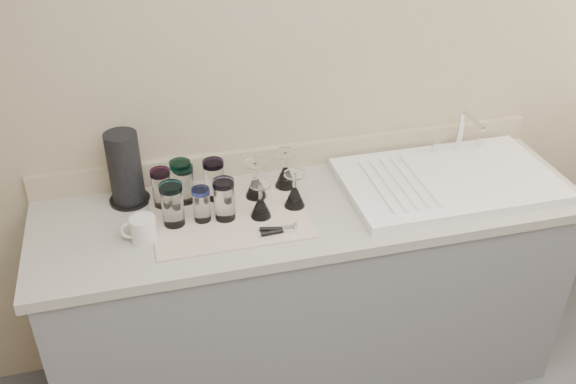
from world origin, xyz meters
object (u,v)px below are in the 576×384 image
object	(u,v)px
goblet_back_left	(256,185)
goblet_front_right	(295,195)
tumbler_teal	(162,187)
tumbler_cyan	(181,180)
white_mug	(143,229)
sink_unit	(448,180)
tumbler_blue	(202,204)
goblet_front_left	(261,205)
paper_towel_roll	(125,169)
tumbler_magenta	(173,204)
tumbler_lavender	(224,199)
tumbler_purple	(214,179)
can_opener	(279,230)
goblet_back_right	(285,174)
tumbler_extra	(185,184)

from	to	relation	value
goblet_back_left	goblet_front_right	distance (m)	0.16
tumbler_teal	goblet_back_left	world-z (taller)	same
tumbler_cyan	white_mug	xyz separation A→B (m)	(-0.16, -0.22, -0.04)
goblet_front_right	sink_unit	bearing A→B (deg)	0.76
tumbler_blue	goblet_front_left	distance (m)	0.21
tumbler_cyan	goblet_front_left	distance (m)	0.32
paper_towel_roll	tumbler_magenta	bearing A→B (deg)	-53.64
tumbler_lavender	goblet_back_left	size ratio (longest dim) A/B	1.07
sink_unit	white_mug	xyz separation A→B (m)	(-1.18, -0.07, 0.03)
tumbler_cyan	tumbler_lavender	size ratio (longest dim) A/B	1.01
tumbler_teal	tumbler_purple	bearing A→B (deg)	-0.20
paper_towel_roll	white_mug	bearing A→B (deg)	-82.39
tumbler_purple	can_opener	bearing A→B (deg)	-56.76
tumbler_teal	tumbler_magenta	world-z (taller)	tumbler_magenta
paper_towel_roll	sink_unit	bearing A→B (deg)	-8.71
goblet_back_right	goblet_front_right	xyz separation A→B (m)	(-0.00, -0.14, -0.00)
sink_unit	tumbler_blue	distance (m)	0.97
sink_unit	tumbler_magenta	world-z (taller)	sink_unit
tumbler_teal	tumbler_extra	xyz separation A→B (m)	(0.08, 0.00, 0.00)
tumbler_cyan	goblet_back_right	bearing A→B (deg)	-1.22
tumbler_lavender	tumbler_teal	bearing A→B (deg)	145.67
goblet_back_right	goblet_front_right	size ratio (longest dim) A/B	1.07
tumbler_lavender	goblet_back_left	world-z (taller)	tumbler_lavender
goblet_front_left	goblet_front_right	world-z (taller)	goblet_front_right
sink_unit	tumbler_extra	size ratio (longest dim) A/B	5.54
can_opener	paper_towel_roll	xyz separation A→B (m)	(-0.49, 0.34, 0.12)
tumbler_cyan	sink_unit	bearing A→B (deg)	-7.92
tumbler_blue	tumbler_lavender	xyz separation A→B (m)	(0.08, -0.01, 0.01)
tumbler_extra	paper_towel_roll	xyz separation A→B (m)	(-0.20, 0.06, 0.06)
goblet_back_left	tumbler_magenta	bearing A→B (deg)	-161.99
goblet_front_left	goblet_back_right	bearing A→B (deg)	52.42
sink_unit	goblet_front_left	xyz separation A→B (m)	(-0.76, -0.04, 0.04)
goblet_front_right	tumbler_magenta	bearing A→B (deg)	-179.30
tumbler_lavender	paper_towel_roll	distance (m)	0.39
tumbler_blue	goblet_back_left	xyz separation A→B (m)	(0.22, 0.10, -0.02)
can_opener	white_mug	size ratio (longest dim) A/B	1.02
can_opener	tumbler_cyan	bearing A→B (deg)	135.05
tumbler_extra	tumbler_purple	bearing A→B (deg)	-2.39
sink_unit	goblet_front_right	size ratio (longest dim) A/B	5.88
tumbler_blue	goblet_front_right	size ratio (longest dim) A/B	0.92
tumbler_lavender	goblet_front_left	world-z (taller)	tumbler_lavender
tumbler_blue	tumbler_extra	distance (m)	0.14
tumbler_teal	tumbler_magenta	xyz separation A→B (m)	(0.03, -0.13, 0.01)
white_mug	paper_towel_roll	xyz separation A→B (m)	(-0.03, 0.26, 0.09)
tumbler_lavender	can_opener	distance (m)	0.22
tumbler_blue	goblet_back_right	xyz separation A→B (m)	(0.34, 0.15, -0.02)
tumbler_magenta	goblet_back_right	world-z (taller)	tumbler_magenta
tumbler_teal	tumbler_lavender	distance (m)	0.25
tumbler_blue	goblet_back_left	bearing A→B (deg)	25.55
goblet_front_right	white_mug	bearing A→B (deg)	-173.14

